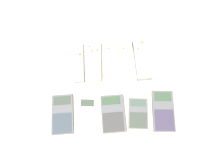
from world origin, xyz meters
TOP-DOWN VIEW (x-y plane):
  - ground_plane at (0.00, 0.00)m, footprint 3.00×3.00m
  - remote_0 at (-0.13, 0.11)m, footprint 0.05×0.17m
  - remote_1 at (-0.07, 0.11)m, footprint 0.06×0.17m
  - remote_2 at (-0.00, 0.12)m, footprint 0.06×0.19m
  - remote_3 at (0.06, 0.11)m, footprint 0.06×0.17m
  - remote_4 at (0.12, 0.12)m, footprint 0.07×0.18m
  - calculator_0 at (-0.19, -0.09)m, footprint 0.09×0.15m
  - calculator_1 at (-0.10, -0.10)m, footprint 0.07×0.13m
  - calculator_2 at (-0.00, -0.10)m, footprint 0.09×0.14m
  - calculator_3 at (0.09, -0.10)m, footprint 0.08×0.12m
  - calculator_4 at (0.19, -0.09)m, footprint 0.09×0.16m

SIDE VIEW (x-z plane):
  - ground_plane at x=0.00m, z-range 0.00..0.00m
  - calculator_1 at x=-0.10m, z-range 0.00..0.01m
  - calculator_0 at x=-0.19m, z-range 0.00..0.01m
  - calculator_3 at x=0.09m, z-range 0.00..0.01m
  - calculator_4 at x=0.19m, z-range 0.00..0.02m
  - remote_0 at x=-0.13m, z-range 0.00..0.02m
  - calculator_2 at x=0.00m, z-range 0.00..0.02m
  - remote_2 at x=0.00m, z-range 0.00..0.02m
  - remote_3 at x=0.06m, z-range 0.00..0.02m
  - remote_1 at x=-0.07m, z-range 0.00..0.03m
  - remote_4 at x=0.12m, z-range 0.00..0.03m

